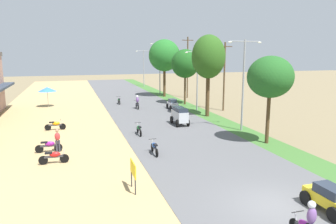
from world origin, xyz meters
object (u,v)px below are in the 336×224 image
object	(u,v)px
car_van_silver	(180,115)
median_tree_third	(185,64)
median_tree_nearest	(270,77)
median_tree_second	(208,57)
streetlamp_far	(160,65)
motorbike_ahead_second	(154,147)
pedestrian_on_shoulder	(57,139)
parked_motorbike_third	(55,125)
car_hatchback_white	(173,104)
median_tree_fourth	(164,56)
parked_motorbike_nearest	(54,156)
street_signboard	(133,171)
motorbike_ahead_third	(139,129)
streetlamp_near	(243,79)
streetlamp_farthest	(144,65)
utility_pole_near	(224,75)
streetlamp_mid	(197,76)
utility_pole_far	(188,66)
motorbike_foreground_rider	(308,223)
motorbike_ahead_fourth	(137,102)
vendor_umbrella	(47,89)
parked_motorbike_second	(49,145)
car_sedan_yellow	(329,197)

from	to	relation	value
car_van_silver	median_tree_third	bearing A→B (deg)	67.80
median_tree_nearest	median_tree_second	xyz separation A→B (m)	(-0.07, 10.94, 1.30)
streetlamp_far	motorbike_ahead_second	world-z (taller)	streetlamp_far
pedestrian_on_shoulder	median_tree_third	world-z (taller)	median_tree_third
parked_motorbike_third	car_hatchback_white	xyz separation A→B (m)	(13.15, 7.03, 0.19)
median_tree_nearest	median_tree_fourth	bearing A→B (deg)	90.15
parked_motorbike_nearest	median_tree_nearest	xyz separation A→B (m)	(15.24, 0.16, 4.50)
streetlamp_far	parked_motorbike_third	bearing A→B (deg)	-125.59
street_signboard	motorbike_ahead_third	size ratio (longest dim) A/B	0.83
pedestrian_on_shoulder	streetlamp_near	world-z (taller)	streetlamp_near
parked_motorbike_nearest	car_van_silver	size ratio (longest dim) A/B	0.75
median_tree_nearest	streetlamp_near	world-z (taller)	streetlamp_near
parked_motorbike_nearest	pedestrian_on_shoulder	world-z (taller)	pedestrian_on_shoulder
pedestrian_on_shoulder	car_van_silver	distance (m)	12.09
streetlamp_farthest	motorbike_ahead_second	world-z (taller)	streetlamp_farthest
streetlamp_farthest	car_hatchback_white	distance (m)	27.43
parked_motorbike_nearest	motorbike_ahead_second	size ratio (longest dim) A/B	1.00
car_hatchback_white	streetlamp_farthest	bearing A→B (deg)	84.55
parked_motorbike_nearest	parked_motorbike_third	bearing A→B (deg)	91.66
median_tree_nearest	utility_pole_near	size ratio (longest dim) A/B	0.82
parked_motorbike_third	streetlamp_mid	world-z (taller)	streetlamp_mid
streetlamp_near	utility_pole_far	world-z (taller)	utility_pole_far
median_tree_fourth	motorbike_foreground_rider	bearing A→B (deg)	-98.88
median_tree_nearest	motorbike_ahead_fourth	distance (m)	19.17
median_tree_fourth	street_signboard	bearing A→B (deg)	-108.91
parked_motorbike_third	street_signboard	distance (m)	15.09
vendor_umbrella	motorbike_ahead_third	xyz separation A→B (m)	(8.10, -17.03, -1.73)
utility_pole_near	car_van_silver	world-z (taller)	utility_pole_near
median_tree_fourth	car_van_silver	bearing A→B (deg)	-102.20
parked_motorbike_second	median_tree_third	bearing A→B (deg)	46.33
parked_motorbike_second	utility_pole_near	distance (m)	22.39
motorbike_ahead_third	car_sedan_yellow	bearing A→B (deg)	-71.68
parked_motorbike_nearest	median_tree_fourth	world-z (taller)	median_tree_fourth
streetlamp_near	car_van_silver	xyz separation A→B (m)	(-4.53, 3.59, -3.55)
parked_motorbike_second	utility_pole_far	distance (m)	29.91
street_signboard	median_tree_fourth	world-z (taller)	median_tree_fourth
motorbike_ahead_fourth	streetlamp_far	bearing A→B (deg)	63.79
median_tree_fourth	utility_pole_far	world-z (taller)	utility_pole_far
streetlamp_far	car_hatchback_white	size ratio (longest dim) A/B	4.17
motorbike_foreground_rider	motorbike_ahead_second	size ratio (longest dim) A/B	1.00
streetlamp_near	motorbike_foreground_rider	size ratio (longest dim) A/B	4.36
streetlamp_near	utility_pole_near	world-z (taller)	utility_pole_near
pedestrian_on_shoulder	streetlamp_near	distance (m)	15.85
parked_motorbike_third	car_van_silver	bearing A→B (deg)	-6.52
car_sedan_yellow	motorbike_ahead_third	size ratio (longest dim) A/B	1.26
parked_motorbike_third	car_hatchback_white	size ratio (longest dim) A/B	0.90
utility_pole_far	car_van_silver	size ratio (longest dim) A/B	3.79
parked_motorbike_nearest	streetlamp_farthest	xyz separation A→B (m)	(15.47, 43.31, 3.71)
parked_motorbike_third	utility_pole_far	world-z (taller)	utility_pole_far
median_tree_nearest	median_tree_third	xyz separation A→B (m)	(0.36, 19.20, 0.34)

